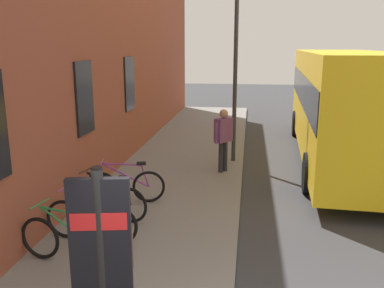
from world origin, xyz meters
The scene contains 12 objects.
ground centered at (6.00, -1.00, 0.00)m, with size 60.00×60.00×0.00m, color #38383A.
sidewalk_pavement centered at (8.00, 1.75, 0.06)m, with size 24.00×3.50×0.12m, color gray.
station_facade centered at (8.99, 3.80, 4.31)m, with size 22.00×0.65×8.63m.
bicycle_mid_rack centered at (2.49, 2.64, 0.51)m, with size 0.50×1.75×0.97m.
bicycle_end_of_row centered at (3.30, 2.57, 0.51)m, with size 0.48×1.77×0.97m.
bicycle_under_window centered at (4.31, 2.61, 0.51)m, with size 0.60×1.73×0.97m.
bicycle_beside_lamp centered at (5.18, 2.52, 0.51)m, with size 0.53×1.75×0.97m.
transit_info_sign centered at (0.03, 1.14, 1.72)m, with size 0.18×0.56×2.40m.
city_bus centered at (10.03, -3.00, 1.92)m, with size 10.62×3.11×3.35m.
pedestrian_near_bus centered at (1.03, 1.33, 1.07)m, with size 0.59×0.25×1.55m.
pedestrian_crossing_street centered at (7.82, 0.54, 1.18)m, with size 0.54×0.51×1.74m.
street_lamp centered at (9.00, 0.30, 3.27)m, with size 0.28×0.28×5.33m.
Camera 1 is at (-3.21, -0.13, 3.53)m, focal length 38.82 mm.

